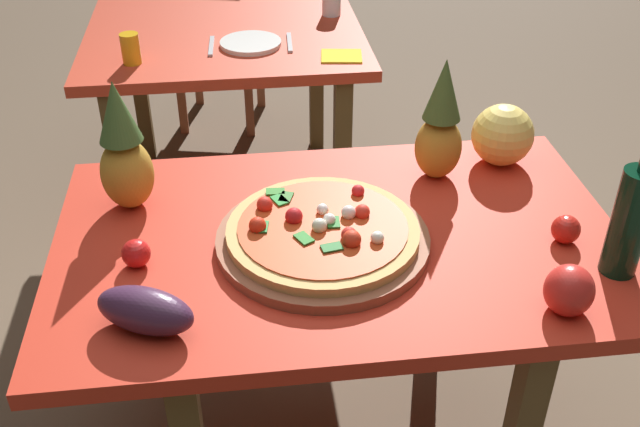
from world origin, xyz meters
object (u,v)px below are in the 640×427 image
(background_table, at_px, (226,56))
(knife_utensil, at_px, (290,42))
(pizza_board, at_px, (323,240))
(drinking_glass_juice, at_px, (131,49))
(wine_bottle, at_px, (631,219))
(tomato_beside_pepper, at_px, (566,229))
(pineapple_left, at_px, (440,126))
(tomato_at_corner, at_px, (136,253))
(display_table, at_px, (338,267))
(napkin_folded, at_px, (341,56))
(fork_utensil, at_px, (211,46))
(drinking_glass_water, at_px, (332,0))
(bell_pepper, at_px, (569,290))
(pizza, at_px, (322,230))
(eggplant, at_px, (145,310))
(melon, at_px, (503,135))
(dinner_plate, at_px, (251,43))
(pineapple_right, at_px, (124,153))
(dining_chair, at_px, (214,32))

(background_table, xyz_separation_m, knife_utensil, (0.23, -0.16, 0.10))
(pizza_board, distance_m, drinking_glass_juice, 1.22)
(wine_bottle, height_order, tomato_beside_pepper, wine_bottle)
(pineapple_left, height_order, tomato_beside_pepper, pineapple_left)
(tomato_beside_pepper, relative_size, drinking_glass_juice, 0.63)
(background_table, bearing_deg, tomato_at_corner, -98.38)
(display_table, bearing_deg, tomato_at_corner, -172.95)
(napkin_folded, bearing_deg, knife_utensil, 138.44)
(pizza_board, bearing_deg, pineapple_left, 38.84)
(pineapple_left, height_order, drinking_glass_juice, pineapple_left)
(fork_utensil, relative_size, napkin_folded, 1.29)
(tomato_beside_pepper, distance_m, napkin_folded, 1.18)
(drinking_glass_water, distance_m, fork_utensil, 0.55)
(bell_pepper, xyz_separation_m, napkin_folded, (-0.25, 1.35, -0.05))
(pizza, bearing_deg, napkin_folded, 79.33)
(display_table, distance_m, drinking_glass_juice, 1.22)
(pizza_board, xyz_separation_m, eggplant, (-0.37, -0.23, 0.03))
(display_table, xyz_separation_m, melon, (0.47, 0.28, 0.17))
(melon, bearing_deg, dinner_plate, 123.83)
(pineapple_right, bearing_deg, wine_bottle, -20.19)
(bell_pepper, bearing_deg, tomato_at_corner, 163.69)
(drinking_glass_water, distance_m, knife_utensil, 0.35)
(dining_chair, relative_size, pineapple_left, 2.68)
(pineapple_right, xyz_separation_m, tomato_beside_pepper, (0.98, -0.27, -0.11))
(pineapple_right, relative_size, bell_pepper, 2.99)
(drinking_glass_juice, height_order, napkin_folded, drinking_glass_juice)
(dining_chair, xyz_separation_m, dinner_plate, (0.15, -0.83, 0.26))
(background_table, xyz_separation_m, wine_bottle, (0.81, -1.55, 0.23))
(dining_chair, height_order, dinner_plate, dining_chair)
(bell_pepper, bearing_deg, pizza, 148.55)
(eggplant, xyz_separation_m, tomato_beside_pepper, (0.91, 0.17, -0.01))
(fork_utensil, bearing_deg, pizza, -76.36)
(melon, relative_size, tomato_at_corner, 2.57)
(pineapple_left, height_order, napkin_folded, pineapple_left)
(tomato_beside_pepper, xyz_separation_m, drinking_glass_water, (-0.31, 1.56, 0.02))
(pineapple_right, bearing_deg, bell_pepper, -29.00)
(pizza, height_order, pineapple_right, pineapple_right)
(display_table, height_order, bell_pepper, bell_pepper)
(display_table, relative_size, drinking_glass_juice, 12.43)
(pizza_board, height_order, melon, melon)
(knife_utensil, bearing_deg, bell_pepper, -71.54)
(display_table, relative_size, pizza, 3.01)
(fork_utensil, distance_m, knife_utensil, 0.28)
(bell_pepper, bearing_deg, display_table, 143.35)
(wine_bottle, distance_m, knife_utensil, 1.51)
(dining_chair, bearing_deg, pizza, 109.41)
(napkin_folded, bearing_deg, bell_pepper, -79.57)
(bell_pepper, bearing_deg, eggplant, 176.72)
(pineapple_right, bearing_deg, melon, 5.54)
(display_table, height_order, tomato_beside_pepper, tomato_beside_pepper)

